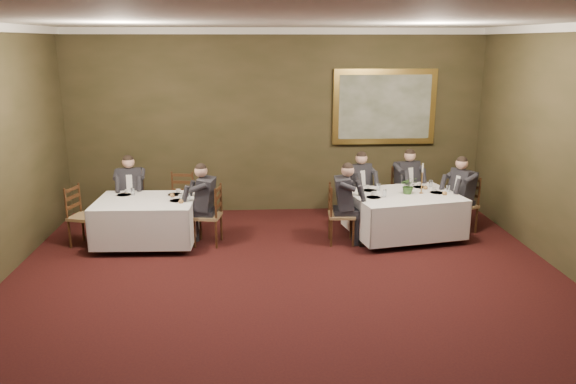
{
  "coord_description": "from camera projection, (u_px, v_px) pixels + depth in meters",
  "views": [
    {
      "loc": [
        -0.46,
        -5.75,
        3.25
      ],
      "look_at": [
        0.04,
        2.05,
        1.15
      ],
      "focal_mm": 35.0,
      "sensor_mm": 36.0,
      "label": 1
    }
  ],
  "objects": [
    {
      "name": "ground",
      "position": [
        296.0,
        335.0,
        6.41
      ],
      "size": [
        10.0,
        10.0,
        0.0
      ],
      "primitive_type": "plane",
      "color": "black",
      "rests_on": "ground"
    },
    {
      "name": "ceiling",
      "position": [
        298.0,
        15.0,
        5.51
      ],
      "size": [
        8.0,
        10.0,
        0.1
      ],
      "primitive_type": "cube",
      "color": "silver",
      "rests_on": "back_wall"
    },
    {
      "name": "back_wall",
      "position": [
        276.0,
        122.0,
        10.78
      ],
      "size": [
        8.0,
        0.1,
        3.5
      ],
      "primitive_type": "cube",
      "color": "#312E18",
      "rests_on": "ground"
    },
    {
      "name": "crown_molding",
      "position": [
        298.0,
        22.0,
        5.52
      ],
      "size": [
        8.0,
        10.0,
        0.12
      ],
      "color": "white",
      "rests_on": "back_wall"
    },
    {
      "name": "table_main",
      "position": [
        403.0,
        212.0,
        9.53
      ],
      "size": [
        2.0,
        1.67,
        0.67
      ],
      "rotation": [
        0.0,
        0.0,
        0.19
      ],
      "color": "black",
      "rests_on": "ground"
    },
    {
      "name": "table_second",
      "position": [
        146.0,
        218.0,
        9.18
      ],
      "size": [
        1.64,
        1.28,
        0.67
      ],
      "rotation": [
        0.0,
        0.0,
        -0.03
      ],
      "color": "black",
      "rests_on": "ground"
    },
    {
      "name": "chair_main_backleft",
      "position": [
        357.0,
        208.0,
        10.31
      ],
      "size": [
        0.57,
        0.56,
        1.0
      ],
      "rotation": [
        0.0,
        0.0,
        3.55
      ],
      "color": "olive",
      "rests_on": "ground"
    },
    {
      "name": "diner_main_backleft",
      "position": [
        358.0,
        197.0,
        10.24
      ],
      "size": [
        0.56,
        0.6,
        1.35
      ],
      "rotation": [
        0.0,
        0.0,
        3.55
      ],
      "color": "black",
      "rests_on": "chair_main_backleft"
    },
    {
      "name": "chair_main_backright",
      "position": [
        404.0,
        205.0,
        10.55
      ],
      "size": [
        0.54,
        0.53,
        1.0
      ],
      "rotation": [
        0.0,
        0.0,
        3.44
      ],
      "color": "olive",
      "rests_on": "ground"
    },
    {
      "name": "diner_main_backright",
      "position": [
        405.0,
        193.0,
        10.48
      ],
      "size": [
        0.52,
        0.58,
        1.35
      ],
      "rotation": [
        0.0,
        0.0,
        3.44
      ],
      "color": "black",
      "rests_on": "chair_main_backright"
    },
    {
      "name": "chair_main_endleft",
      "position": [
        341.0,
        226.0,
        9.3
      ],
      "size": [
        0.45,
        0.47,
        1.0
      ],
      "rotation": [
        0.0,
        0.0,
        -1.63
      ],
      "color": "olive",
      "rests_on": "ground"
    },
    {
      "name": "diner_main_endleft",
      "position": [
        342.0,
        213.0,
        9.25
      ],
      "size": [
        0.5,
        0.44,
        1.35
      ],
      "rotation": [
        0.0,
        0.0,
        -1.63
      ],
      "color": "black",
      "rests_on": "chair_main_endleft"
    },
    {
      "name": "chair_main_endright",
      "position": [
        461.0,
        216.0,
        9.85
      ],
      "size": [
        0.56,
        0.57,
        1.0
      ],
      "rotation": [
        0.0,
        0.0,
        1.97
      ],
      "color": "olive",
      "rests_on": "ground"
    },
    {
      "name": "diner_main_endright",
      "position": [
        462.0,
        204.0,
        9.79
      ],
      "size": [
        0.6,
        0.55,
        1.35
      ],
      "rotation": [
        0.0,
        0.0,
        1.97
      ],
      "color": "black",
      "rests_on": "chair_main_endright"
    },
    {
      "name": "chair_sec_backleft",
      "position": [
        133.0,
        213.0,
        10.0
      ],
      "size": [
        0.48,
        0.46,
        1.0
      ],
      "rotation": [
        0.0,
        0.0,
        3.23
      ],
      "color": "olive",
      "rests_on": "ground"
    },
    {
      "name": "diner_sec_backleft",
      "position": [
        132.0,
        201.0,
        9.93
      ],
      "size": [
        0.45,
        0.52,
        1.35
      ],
      "rotation": [
        0.0,
        0.0,
        3.23
      ],
      "color": "black",
      "rests_on": "chair_sec_backleft"
    },
    {
      "name": "chair_sec_backright",
      "position": [
        181.0,
        213.0,
        10.03
      ],
      "size": [
        0.5,
        0.49,
        1.0
      ],
      "rotation": [
        0.0,
        0.0,
        2.98
      ],
      "color": "olive",
      "rests_on": "ground"
    },
    {
      "name": "chair_sec_endright",
      "position": [
        209.0,
        227.0,
        9.25
      ],
      "size": [
        0.49,
        0.5,
        1.0
      ],
      "rotation": [
        0.0,
        0.0,
        1.4
      ],
      "color": "olive",
      "rests_on": "ground"
    },
    {
      "name": "diner_sec_endright",
      "position": [
        207.0,
        214.0,
        9.19
      ],
      "size": [
        0.54,
        0.48,
        1.35
      ],
      "rotation": [
        0.0,
        0.0,
        1.4
      ],
      "color": "black",
      "rests_on": "chair_sec_endright"
    },
    {
      "name": "chair_sec_endleft",
      "position": [
        85.0,
        229.0,
        9.2
      ],
      "size": [
        0.53,
        0.54,
        1.0
      ],
      "rotation": [
        0.0,
        0.0,
        -1.87
      ],
      "color": "olive",
      "rests_on": "ground"
    },
    {
      "name": "centerpiece",
      "position": [
        409.0,
        185.0,
        9.44
      ],
      "size": [
        0.3,
        0.27,
        0.31
      ],
      "primitive_type": "imported",
      "rotation": [
        0.0,
        0.0,
        -0.09
      ],
      "color": "#2D5926",
      "rests_on": "table_main"
    },
    {
      "name": "candlestick",
      "position": [
        422.0,
        182.0,
        9.46
      ],
      "size": [
        0.08,
        0.08,
        0.53
      ],
      "color": "#B77D38",
      "rests_on": "table_main"
    },
    {
      "name": "place_setting_table_main",
      "position": [
        372.0,
        188.0,
        9.7
      ],
      "size": [
        0.33,
        0.31,
        0.14
      ],
      "color": "white",
      "rests_on": "table_main"
    },
    {
      "name": "place_setting_table_second",
      "position": [
        127.0,
        192.0,
        9.43
      ],
      "size": [
        0.33,
        0.31,
        0.14
      ],
      "color": "white",
      "rests_on": "table_second"
    },
    {
      "name": "painting",
      "position": [
        384.0,
        107.0,
        10.77
      ],
      "size": [
        1.99,
        0.09,
        1.44
      ],
      "color": "gold",
      "rests_on": "back_wall"
    }
  ]
}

